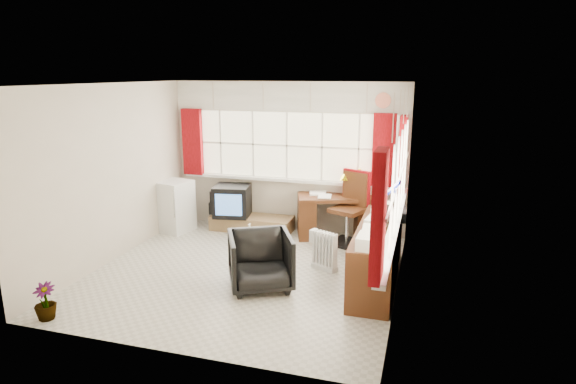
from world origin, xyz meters
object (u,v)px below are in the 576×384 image
office_chair (260,261)px  tv_bench (252,223)px  task_chair (352,205)px  radiator (325,254)px  desk (335,214)px  crt_tv (232,201)px  credenza (377,253)px  desk_lamp (358,177)px  mini_fridge (175,206)px

office_chair → tv_bench: (-0.90, 2.09, -0.23)m
task_chair → radiator: 1.27m
desk → radiator: desk is taller
office_chair → crt_tv: size_ratio=1.18×
radiator → tv_bench: size_ratio=0.38×
office_chair → radiator: size_ratio=1.45×
office_chair → crt_tv: 2.37m
credenza → radiator: bearing=164.1°
crt_tv → office_chair: bearing=-58.8°
desk_lamp → mini_fridge: size_ratio=0.52×
desk → task_chair: size_ratio=1.15×
desk_lamp → task_chair: (-0.04, -0.25, -0.40)m
radiator → mini_fridge: size_ratio=0.62×
mini_fridge → desk_lamp: bearing=9.7°
crt_tv → mini_fridge: size_ratio=0.76×
desk → mini_fridge: bearing=-170.1°
desk_lamp → credenza: size_ratio=0.23×
task_chair → desk: bearing=146.7°
task_chair → office_chair: (-0.83, -1.97, -0.26)m
office_chair → tv_bench: bearing=86.4°
desk_lamp → credenza: (0.51, -1.65, -0.62)m
credenza → crt_tv: bearing=150.8°
desk_lamp → crt_tv: size_ratio=0.68×
desk → radiator: (0.13, -1.39, -0.17)m
tv_bench → mini_fridge: (-1.25, -0.39, 0.31)m
task_chair → crt_tv: size_ratio=1.75×
radiator → task_chair: bearing=81.7°
credenza → mini_fridge: bearing=162.2°
desk → desk_lamp: (0.34, 0.05, 0.63)m
task_chair → desk_lamp: bearing=80.2°
credenza → crt_tv: credenza is taller
desk → desk_lamp: bearing=8.3°
desk_lamp → office_chair: desk_lamp is taller
office_chair → desk: bearing=49.5°
radiator → desk: bearing=95.3°
office_chair → credenza: size_ratio=0.39×
desk → crt_tv: size_ratio=2.02×
desk_lamp → office_chair: bearing=-111.4°
desk → mini_fridge: 2.72m
credenza → office_chair: bearing=-157.6°
desk_lamp → tv_bench: desk_lamp is taller
desk → office_chair: bearing=-103.6°
desk_lamp → office_chair: 2.47m
desk → crt_tv: bearing=-175.2°
desk_lamp → tv_bench: 1.98m
tv_bench → credenza: bearing=-33.7°
crt_tv → task_chair: bearing=-1.5°
task_chair → credenza: 1.52m
crt_tv → desk_lamp: bearing=5.3°
desk_lamp → credenza: desk_lamp is taller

